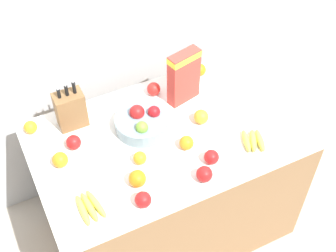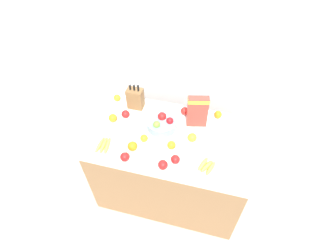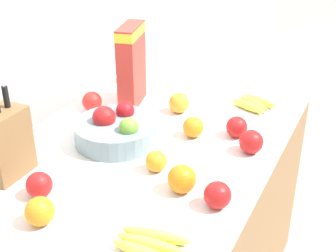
{
  "view_description": "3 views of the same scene",
  "coord_description": "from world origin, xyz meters",
  "px_view_note": "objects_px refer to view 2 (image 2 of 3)",
  "views": [
    {
      "loc": [
        -0.74,
        -1.49,
        2.77
      ],
      "look_at": [
        -0.03,
        -0.04,
        1.03
      ],
      "focal_mm": 50.0,
      "sensor_mm": 36.0,
      "label": 1
    },
    {
      "loc": [
        0.36,
        -1.5,
        2.71
      ],
      "look_at": [
        -0.04,
        0.03,
        1.02
      ],
      "focal_mm": 28.0,
      "sensor_mm": 36.0,
      "label": 2
    },
    {
      "loc": [
        -1.32,
        -0.68,
        1.74
      ],
      "look_at": [
        -0.03,
        -0.06,
        0.98
      ],
      "focal_mm": 50.0,
      "sensor_mm": 36.0,
      "label": 3
    }
  ],
  "objects_px": {
    "orange_mid_right": "(171,145)",
    "orange_front_right": "(113,118)",
    "apple_rear": "(163,165)",
    "orange_near_bowl": "(218,115)",
    "banana_bunch_left": "(207,166)",
    "apple_middle": "(175,159)",
    "fruit_bowl": "(162,123)",
    "orange_back_center": "(132,146)",
    "orange_front_left": "(117,98)",
    "orange_by_cereal": "(192,137)",
    "apple_near_bananas": "(185,111)",
    "apple_leftmost": "(126,114)",
    "banana_bunch_right": "(104,145)",
    "orange_mid_left": "(144,138)",
    "knife_block": "(135,98)",
    "apple_front": "(125,157)",
    "cereal_box": "(198,111)"
  },
  "relations": [
    {
      "from": "cereal_box",
      "to": "orange_by_cereal",
      "type": "xyz_separation_m",
      "value": [
        0.0,
        -0.21,
        -0.14
      ]
    },
    {
      "from": "apple_front",
      "to": "orange_back_center",
      "type": "relative_size",
      "value": 0.92
    },
    {
      "from": "cereal_box",
      "to": "banana_bunch_right",
      "type": "bearing_deg",
      "value": -160.63
    },
    {
      "from": "apple_middle",
      "to": "orange_by_cereal",
      "type": "relative_size",
      "value": 0.95
    },
    {
      "from": "fruit_bowl",
      "to": "orange_front_left",
      "type": "relative_size",
      "value": 4.09
    },
    {
      "from": "apple_rear",
      "to": "orange_front_right",
      "type": "distance_m",
      "value": 0.72
    },
    {
      "from": "fruit_bowl",
      "to": "orange_mid_left",
      "type": "height_order",
      "value": "fruit_bowl"
    },
    {
      "from": "banana_bunch_left",
      "to": "orange_near_bowl",
      "type": "bearing_deg",
      "value": 88.8
    },
    {
      "from": "orange_front_right",
      "to": "orange_back_center",
      "type": "bearing_deg",
      "value": -43.05
    },
    {
      "from": "orange_front_left",
      "to": "orange_back_center",
      "type": "bearing_deg",
      "value": -56.65
    },
    {
      "from": "banana_bunch_left",
      "to": "orange_mid_left",
      "type": "relative_size",
      "value": 2.69
    },
    {
      "from": "apple_near_bananas",
      "to": "orange_front_right",
      "type": "xyz_separation_m",
      "value": [
        -0.64,
        -0.27,
        0.0
      ]
    },
    {
      "from": "apple_near_bananas",
      "to": "apple_middle",
      "type": "bearing_deg",
      "value": -85.34
    },
    {
      "from": "orange_back_center",
      "to": "orange_by_cereal",
      "type": "bearing_deg",
      "value": 25.67
    },
    {
      "from": "apple_rear",
      "to": "apple_front",
      "type": "xyz_separation_m",
      "value": [
        -0.33,
        -0.0,
        -0.0
      ]
    },
    {
      "from": "knife_block",
      "to": "banana_bunch_right",
      "type": "bearing_deg",
      "value": -100.72
    },
    {
      "from": "apple_middle",
      "to": "apple_leftmost",
      "type": "relative_size",
      "value": 0.98
    },
    {
      "from": "orange_near_bowl",
      "to": "orange_mid_left",
      "type": "bearing_deg",
      "value": -142.39
    },
    {
      "from": "banana_bunch_left",
      "to": "orange_mid_right",
      "type": "bearing_deg",
      "value": 159.12
    },
    {
      "from": "orange_mid_right",
      "to": "orange_front_right",
      "type": "xyz_separation_m",
      "value": [
        -0.62,
        0.18,
        0.0
      ]
    },
    {
      "from": "banana_bunch_left",
      "to": "apple_rear",
      "type": "distance_m",
      "value": 0.36
    },
    {
      "from": "knife_block",
      "to": "orange_near_bowl",
      "type": "distance_m",
      "value": 0.82
    },
    {
      "from": "apple_front",
      "to": "orange_by_cereal",
      "type": "bearing_deg",
      "value": 34.89
    },
    {
      "from": "apple_leftmost",
      "to": "orange_mid_right",
      "type": "distance_m",
      "value": 0.58
    },
    {
      "from": "apple_rear",
      "to": "orange_near_bowl",
      "type": "bearing_deg",
      "value": 62.69
    },
    {
      "from": "apple_front",
      "to": "banana_bunch_left",
      "type": "bearing_deg",
      "value": 8.05
    },
    {
      "from": "cereal_box",
      "to": "apple_rear",
      "type": "xyz_separation_m",
      "value": [
        -0.17,
        -0.55,
        -0.13
      ]
    },
    {
      "from": "orange_front_left",
      "to": "orange_by_cereal",
      "type": "bearing_deg",
      "value": -21.6
    },
    {
      "from": "knife_block",
      "to": "fruit_bowl",
      "type": "relative_size",
      "value": 1.1
    },
    {
      "from": "apple_rear",
      "to": "orange_mid_right",
      "type": "relative_size",
      "value": 1.09
    },
    {
      "from": "apple_middle",
      "to": "orange_mid_left",
      "type": "distance_m",
      "value": 0.36
    },
    {
      "from": "fruit_bowl",
      "to": "orange_back_center",
      "type": "bearing_deg",
      "value": -117.67
    },
    {
      "from": "fruit_bowl",
      "to": "banana_bunch_right",
      "type": "height_order",
      "value": "fruit_bowl"
    },
    {
      "from": "banana_bunch_left",
      "to": "orange_front_left",
      "type": "height_order",
      "value": "orange_front_left"
    },
    {
      "from": "apple_rear",
      "to": "apple_leftmost",
      "type": "distance_m",
      "value": 0.69
    },
    {
      "from": "banana_bunch_left",
      "to": "apple_middle",
      "type": "xyz_separation_m",
      "value": [
        -0.26,
        -0.01,
        0.02
      ]
    },
    {
      "from": "banana_bunch_left",
      "to": "banana_bunch_right",
      "type": "height_order",
      "value": "banana_bunch_left"
    },
    {
      "from": "knife_block",
      "to": "apple_rear",
      "type": "relative_size",
      "value": 3.93
    },
    {
      "from": "banana_bunch_right",
      "to": "orange_by_cereal",
      "type": "distance_m",
      "value": 0.78
    },
    {
      "from": "apple_rear",
      "to": "orange_mid_left",
      "type": "xyz_separation_m",
      "value": [
        -0.24,
        0.23,
        -0.01
      ]
    },
    {
      "from": "cereal_box",
      "to": "apple_middle",
      "type": "relative_size",
      "value": 4.25
    },
    {
      "from": "fruit_bowl",
      "to": "orange_mid_left",
      "type": "bearing_deg",
      "value": -116.94
    },
    {
      "from": "cereal_box",
      "to": "apple_near_bananas",
      "type": "distance_m",
      "value": 0.22
    },
    {
      "from": "banana_bunch_left",
      "to": "orange_by_cereal",
      "type": "xyz_separation_m",
      "value": [
        -0.17,
        0.25,
        0.02
      ]
    },
    {
      "from": "orange_mid_left",
      "to": "orange_by_cereal",
      "type": "xyz_separation_m",
      "value": [
        0.41,
        0.11,
        0.01
      ]
    },
    {
      "from": "apple_near_bananas",
      "to": "orange_by_cereal",
      "type": "bearing_deg",
      "value": -66.62
    },
    {
      "from": "orange_front_right",
      "to": "orange_mid_right",
      "type": "bearing_deg",
      "value": -16.0
    },
    {
      "from": "banana_bunch_right",
      "to": "orange_mid_right",
      "type": "distance_m",
      "value": 0.59
    },
    {
      "from": "apple_near_bananas",
      "to": "apple_leftmost",
      "type": "bearing_deg",
      "value": -161.19
    },
    {
      "from": "fruit_bowl",
      "to": "apple_leftmost",
      "type": "bearing_deg",
      "value": 175.38
    }
  ]
}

